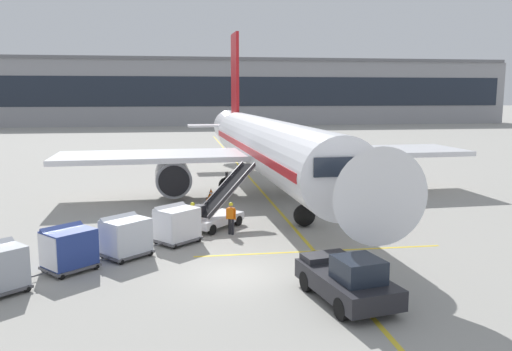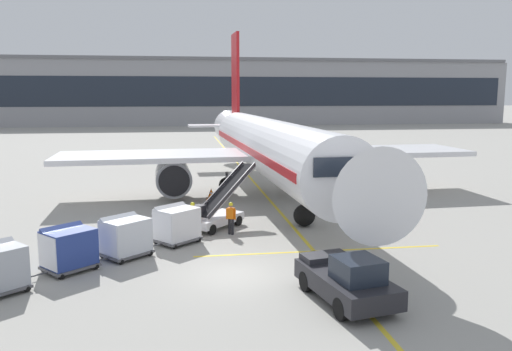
{
  "view_description": "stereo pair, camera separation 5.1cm",
  "coord_description": "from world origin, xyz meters",
  "views": [
    {
      "loc": [
        -2.17,
        -20.59,
        7.37
      ],
      "look_at": [
        2.17,
        8.18,
        2.83
      ],
      "focal_mm": 36.6,
      "sensor_mm": 36.0,
      "label": 1
    },
    {
      "loc": [
        -2.12,
        -20.6,
        7.37
      ],
      "look_at": [
        2.17,
        8.18,
        2.83
      ],
      "focal_mm": 36.6,
      "sensor_mm": 36.0,
      "label": 2
    }
  ],
  "objects": [
    {
      "name": "safety_cone_engine_keepout",
      "position": [
        0.09,
        15.92,
        0.37
      ],
      "size": [
        0.67,
        0.67,
        0.75
      ],
      "color": "black",
      "rests_on": "ground"
    },
    {
      "name": "parked_airplane",
      "position": [
        4.4,
        17.08,
        3.52
      ],
      "size": [
        30.39,
        40.5,
        13.44
      ],
      "color": "white",
      "rests_on": "ground"
    },
    {
      "name": "belt_loader",
      "position": [
        -0.08,
        7.85,
        0.91
      ],
      "size": [
        4.38,
        4.63,
        3.37
      ],
      "color": "silver",
      "rests_on": "ground"
    },
    {
      "name": "safety_cone_wingtip",
      "position": [
        -0.36,
        12.98,
        0.32
      ],
      "size": [
        0.58,
        0.58,
        0.66
      ],
      "color": "black",
      "rests_on": "ground"
    },
    {
      "name": "baggage_cart_third",
      "position": [
        -6.81,
        1.48,
        1.0
      ],
      "size": [
        2.58,
        2.52,
        1.91
      ],
      "color": "#515156",
      "rests_on": "ground"
    },
    {
      "name": "ground_crew_by_loader",
      "position": [
        -1.47,
        6.53,
        1.0
      ],
      "size": [
        0.26,
        0.57,
        1.74
      ],
      "color": "#514C42",
      "rests_on": "ground"
    },
    {
      "name": "pushback_tug",
      "position": [
        3.72,
        -3.48,
        0.83
      ],
      "size": [
        2.91,
        4.72,
        1.83
      ],
      "color": "#232328",
      "rests_on": "ground"
    },
    {
      "name": "apron_guidance_line_stop_bar",
      "position": [
        4.42,
        2.6,
        0.0
      ],
      "size": [
        12.0,
        0.2,
        0.01
      ],
      "color": "yellow",
      "rests_on": "ground"
    },
    {
      "name": "ground_plane",
      "position": [
        0.0,
        0.0,
        0.0
      ],
      "size": [
        600.0,
        600.0,
        0.0
      ],
      "primitive_type": "plane",
      "color": "#9E9B93"
    },
    {
      "name": "baggage_cart_second",
      "position": [
        -4.63,
        3.03,
        1.0
      ],
      "size": [
        2.58,
        2.52,
        1.91
      ],
      "color": "#515156",
      "rests_on": "ground"
    },
    {
      "name": "terminal_building",
      "position": [
        10.11,
        109.9,
        7.91
      ],
      "size": [
        140.5,
        14.7,
        15.93
      ],
      "color": "#939399",
      "rests_on": "ground"
    },
    {
      "name": "ground_crew_by_carts",
      "position": [
        0.53,
        6.21,
        1.0
      ],
      "size": [
        0.5,
        0.4,
        1.74
      ],
      "color": "black",
      "rests_on": "ground"
    },
    {
      "name": "apron_guidance_line_lead_in",
      "position": [
        4.13,
        16.37,
        0.0
      ],
      "size": [
        0.2,
        110.0,
        0.01
      ],
      "color": "yellow",
      "rests_on": "ground"
    },
    {
      "name": "baggage_cart_lead",
      "position": [
        -2.33,
        4.99,
        1.0
      ],
      "size": [
        2.58,
        2.52,
        1.91
      ],
      "color": "#515156",
      "rests_on": "ground"
    }
  ]
}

